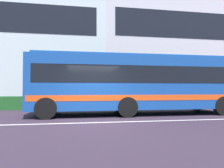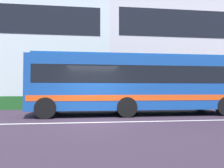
# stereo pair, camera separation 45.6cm
# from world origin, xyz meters

# --- Properties ---
(ground_plane) EXTENTS (160.00, 160.00, 0.00)m
(ground_plane) POSITION_xyz_m (0.00, 0.00, 0.00)
(ground_plane) COLOR #362838
(lane_centre_line) EXTENTS (60.00, 0.16, 0.01)m
(lane_centre_line) POSITION_xyz_m (0.00, 0.00, 0.00)
(lane_centre_line) COLOR silver
(lane_centre_line) RESTS_ON ground_plane
(hedge_row_far) EXTENTS (19.97, 1.10, 0.89)m
(hedge_row_far) POSITION_xyz_m (2.19, 6.22, 0.45)
(hedge_row_far) COLOR #225C25
(hedge_row_far) RESTS_ON ground_plane
(apartment_block_left) EXTENTS (22.27, 9.67, 13.43)m
(apartment_block_left) POSITION_xyz_m (-9.44, 14.91, 6.72)
(apartment_block_left) COLOR silver
(apartment_block_left) RESTS_ON ground_plane
(apartment_block_right) EXTENTS (22.79, 9.67, 13.74)m
(apartment_block_right) POSITION_xyz_m (13.09, 14.91, 6.87)
(apartment_block_right) COLOR silver
(apartment_block_right) RESTS_ON ground_plane
(transit_bus) EXTENTS (11.09, 2.65, 3.20)m
(transit_bus) POSITION_xyz_m (2.34, 2.44, 1.77)
(transit_bus) COLOR #184897
(transit_bus) RESTS_ON ground_plane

